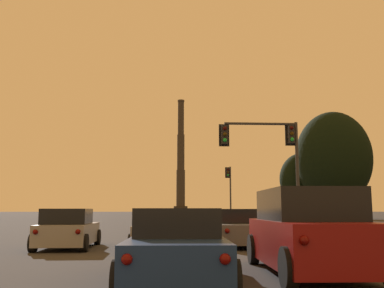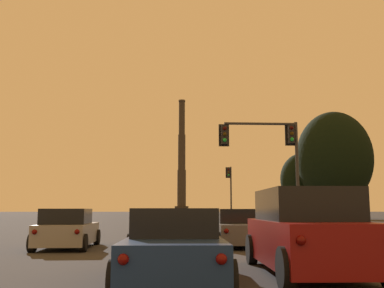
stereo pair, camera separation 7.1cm
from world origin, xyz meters
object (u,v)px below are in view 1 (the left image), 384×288
sedan_right_lane_front (240,228)px  suv_right_lane_second (309,233)px  sedan_center_lane_front (162,230)px  traffic_light_overhead_right (272,149)px  smokestack (181,168)px  sedan_center_lane_second (177,247)px  hatchback_left_lane_front (68,230)px  traffic_light_far_right (229,186)px

sedan_right_lane_front → suv_right_lane_second: (0.29, -7.86, 0.23)m
sedan_center_lane_front → traffic_light_overhead_right: bearing=53.6°
sedan_center_lane_front → smokestack: bearing=89.6°
traffic_light_overhead_right → sedan_center_lane_front: bearing=-127.8°
suv_right_lane_second → traffic_light_overhead_right: bearing=81.3°
traffic_light_overhead_right → sedan_center_lane_second: bearing=-110.0°
hatchback_left_lane_front → traffic_light_far_right: size_ratio=0.65×
traffic_light_far_right → smokestack: smokestack is taller
sedan_center_lane_front → suv_right_lane_second: bearing=-62.2°
sedan_center_lane_second → traffic_light_far_right: bearing=82.4°
sedan_center_lane_front → suv_right_lane_second: size_ratio=0.96×
suv_right_lane_second → traffic_light_overhead_right: 15.08m
sedan_right_lane_front → traffic_light_overhead_right: 8.18m
suv_right_lane_second → smokestack: size_ratio=0.11×
sedan_center_lane_second → traffic_light_overhead_right: bearing=71.6°
sedan_center_lane_front → hatchback_left_lane_front: (-3.44, 0.34, -0.00)m
hatchback_left_lane_front → traffic_light_far_right: traffic_light_far_right is taller
suv_right_lane_second → traffic_light_overhead_right: (2.60, 14.35, 3.83)m
sedan_center_lane_second → traffic_light_overhead_right: 16.65m
hatchback_left_lane_front → suv_right_lane_second: suv_right_lane_second is taller
hatchback_left_lane_front → traffic_light_overhead_right: (9.37, 7.31, 4.06)m
sedan_center_lane_second → suv_right_lane_second: bearing=17.3°
suv_right_lane_second → sedan_center_lane_second: bearing=-162.8°
suv_right_lane_second → sedan_right_lane_front: bearing=93.7°
sedan_right_lane_front → sedan_center_lane_second: size_ratio=1.00×
sedan_center_lane_second → suv_right_lane_second: 3.05m
sedan_right_lane_front → hatchback_left_lane_front: hatchback_left_lane_front is taller
traffic_light_far_right → sedan_right_lane_front: bearing=-97.2°
sedan_center_lane_front → sedan_right_lane_front: 3.25m
sedan_center_lane_second → traffic_light_overhead_right: size_ratio=0.76×
hatchback_left_lane_front → traffic_light_overhead_right: 12.56m
sedan_center_lane_front → suv_right_lane_second: 7.49m
sedan_center_lane_front → suv_right_lane_second: suv_right_lane_second is taller
sedan_center_lane_front → smokestack: (5.29, 163.64, 17.43)m
sedan_center_lane_front → sedan_right_lane_front: (3.03, 1.16, 0.00)m
traffic_light_far_right → smokestack: size_ratio=0.14×
sedan_right_lane_front → traffic_light_overhead_right: traffic_light_overhead_right is taller
hatchback_left_lane_front → smokestack: 164.46m
sedan_center_lane_front → traffic_light_far_right: (7.31, 35.15, 3.49)m
sedan_center_lane_front → traffic_light_overhead_right: size_ratio=0.76×
suv_right_lane_second → sedan_center_lane_front: bearing=118.0°
sedan_right_lane_front → smokestack: bearing=91.0°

